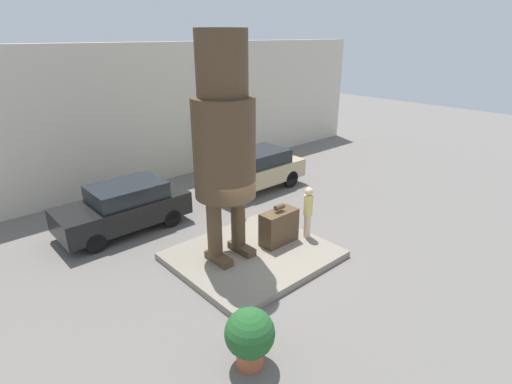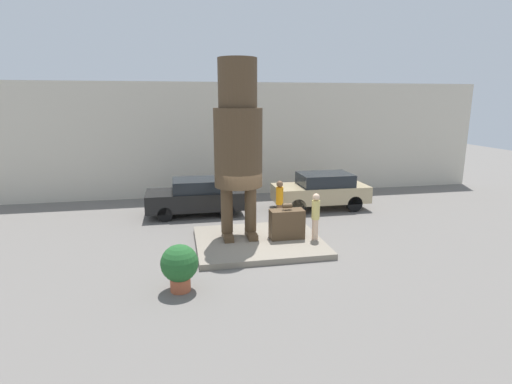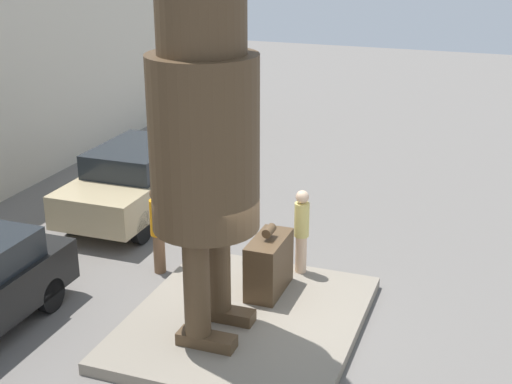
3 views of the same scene
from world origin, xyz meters
The scene contains 10 objects.
ground_plane centered at (0.00, 0.00, 0.00)m, with size 60.00×60.00×0.00m, color slate.
pedestal centered at (0.00, 0.00, 0.10)m, with size 4.29×3.71×0.20m.
building_backdrop centered at (0.00, 7.95, 2.88)m, with size 28.00×0.60×5.77m.
statue_figure centered at (-0.63, 0.39, 3.71)m, with size 1.63×1.63×6.01m.
giant_suitcase centered at (0.98, -0.07, 0.71)m, with size 1.18×0.54×1.25m.
tourist centered at (1.89, -0.39, 1.09)m, with size 0.28×0.28×1.62m.
parked_car_black centered at (-1.90, 4.20, 0.83)m, with size 4.15×1.82×1.57m.
parked_car_tan centered at (3.78, 4.11, 0.87)m, with size 4.25×1.88×1.63m.
planter_pot centered at (-2.71, -2.96, 0.72)m, with size 0.98×0.98×1.26m.
worker_hivis centered at (1.33, 2.27, 0.96)m, with size 0.30×0.30×1.76m.
Camera 2 is at (-2.65, -12.79, 4.88)m, focal length 28.00 mm.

